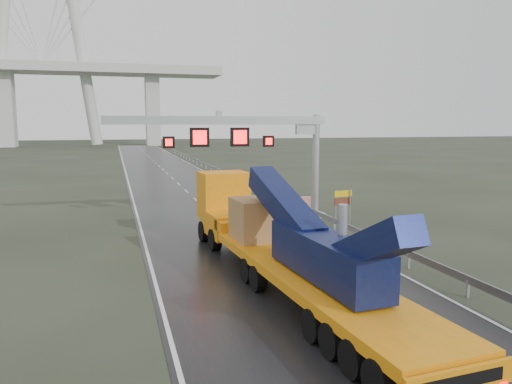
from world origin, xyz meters
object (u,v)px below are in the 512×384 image
object	(u,v)px
sign_gantry	(250,138)
heavy_haul_truck	(270,233)
exit_sign_pair	(343,201)
striped_barrier	(306,205)

from	to	relation	value
sign_gantry	heavy_haul_truck	bearing A→B (deg)	-101.17
exit_sign_pair	striped_barrier	bearing A→B (deg)	80.28
heavy_haul_truck	exit_sign_pair	size ratio (longest dim) A/B	8.40
sign_gantry	heavy_haul_truck	xyz separation A→B (m)	(-2.36, -11.95, -3.80)
sign_gantry	heavy_haul_truck	size ratio (longest dim) A/B	0.74
sign_gantry	striped_barrier	bearing A→B (deg)	20.88
sign_gantry	striped_barrier	distance (m)	7.19
sign_gantry	exit_sign_pair	bearing A→B (deg)	-34.51
striped_barrier	sign_gantry	bearing A→B (deg)	-143.60
exit_sign_pair	striped_barrier	xyz separation A→B (m)	(-0.41, 5.42, -1.08)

